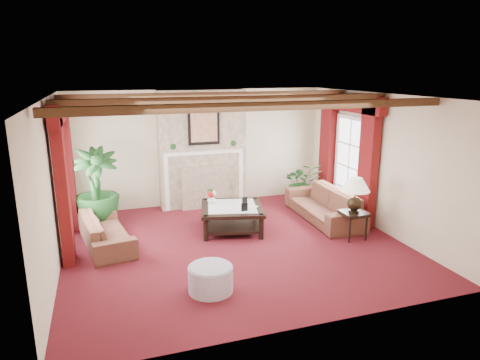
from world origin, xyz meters
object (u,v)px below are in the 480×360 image
object	(u,v)px
coffee_table	(232,218)
side_table	(353,225)
sofa_left	(105,226)
sofa_right	(324,200)
ottoman	(211,279)
potted_palm	(97,205)

from	to	relation	value
coffee_table	side_table	size ratio (longest dim) A/B	2.29
sofa_left	sofa_right	world-z (taller)	sofa_right
side_table	ottoman	world-z (taller)	side_table
coffee_table	ottoman	size ratio (longest dim) A/B	1.85
sofa_left	side_table	distance (m)	4.62
potted_palm	coffee_table	world-z (taller)	potted_palm
potted_palm	ottoman	world-z (taller)	potted_palm
sofa_left	coffee_table	distance (m)	2.42
coffee_table	ottoman	bearing A→B (deg)	-100.70
sofa_left	coffee_table	world-z (taller)	sofa_left
sofa_left	sofa_right	xyz separation A→B (m)	(4.48, 0.02, 0.07)
sofa_left	ottoman	bearing A→B (deg)	-157.44
sofa_right	ottoman	world-z (taller)	sofa_right
sofa_right	coffee_table	xyz separation A→B (m)	(-2.06, -0.01, -0.19)
coffee_table	ottoman	xyz separation A→B (m)	(-1.02, -2.26, -0.06)
sofa_right	ottoman	size ratio (longest dim) A/B	3.42
potted_palm	side_table	size ratio (longest dim) A/B	3.16
sofa_left	ottoman	world-z (taller)	sofa_left
sofa_left	potted_palm	bearing A→B (deg)	-2.25
sofa_right	potted_palm	bearing A→B (deg)	-101.41
coffee_table	side_table	bearing A→B (deg)	-15.31
potted_palm	sofa_left	bearing A→B (deg)	-82.85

